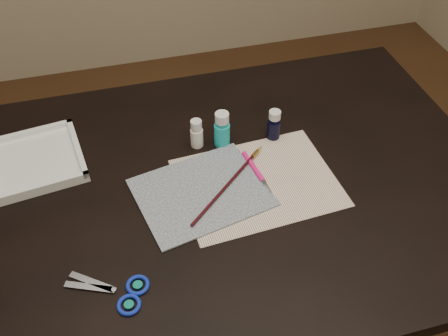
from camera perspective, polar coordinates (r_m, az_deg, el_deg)
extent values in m
cube|color=#422614|center=(1.80, 0.00, -18.60)|extent=(3.50, 3.50, 0.02)
cube|color=black|center=(1.47, 0.00, -11.86)|extent=(1.30, 0.90, 0.75)
cube|color=white|center=(1.17, 3.84, -1.66)|extent=(0.38, 0.30, 0.00)
cube|color=#142538|center=(1.15, -2.60, -2.79)|extent=(0.33, 0.28, 0.00)
cylinder|color=white|center=(1.24, -3.15, 3.98)|extent=(0.04, 0.04, 0.08)
cylinder|color=#1ABBBF|center=(1.24, -0.23, 4.47)|extent=(0.05, 0.05, 0.10)
cylinder|color=black|center=(1.27, 5.73, 4.95)|extent=(0.04, 0.04, 0.08)
cube|color=white|center=(1.29, -20.74, 0.84)|extent=(0.25, 0.25, 0.03)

